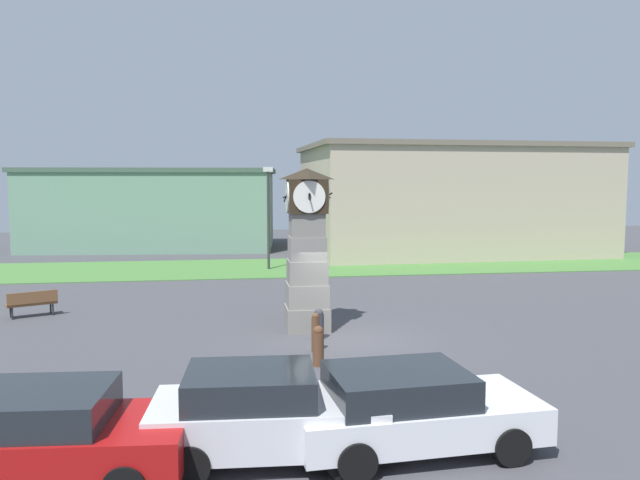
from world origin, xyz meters
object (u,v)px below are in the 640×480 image
at_px(bollard_far_row, 318,346).
at_px(car_near_tower, 264,413).
at_px(bollard_near_tower, 319,324).
at_px(bollard_mid_row, 315,332).
at_px(car_navy_sedan, 51,434).
at_px(bench, 32,302).
at_px(car_by_building, 410,408).
at_px(street_lamp_far_side, 268,210).
at_px(clock_tower, 307,252).

distance_m(bollard_far_row, car_near_tower, 5.32).
relative_size(bollard_near_tower, bollard_mid_row, 0.85).
bearing_deg(bollard_far_row, bollard_near_tower, 81.69).
height_order(car_navy_sedan, car_near_tower, car_near_tower).
xyz_separation_m(car_navy_sedan, bench, (-4.00, 12.42, -0.22)).
xyz_separation_m(bollard_mid_row, car_navy_sedan, (-5.03, -6.74, 0.21)).
distance_m(bollard_near_tower, car_navy_sedan, 9.67).
bearing_deg(car_by_building, street_lamp_far_side, 92.76).
height_order(bench, street_lamp_far_side, street_lamp_far_side).
distance_m(clock_tower, car_navy_sedan, 10.76).
xyz_separation_m(bollard_mid_row, bollard_far_row, (-0.11, -1.35, -0.02)).
height_order(bollard_far_row, car_near_tower, car_near_tower).
relative_size(car_navy_sedan, bench, 2.47).
bearing_deg(bollard_far_row, car_near_tower, -107.87).
height_order(bollard_near_tower, bollard_far_row, bollard_far_row).
relative_size(clock_tower, bollard_near_tower, 5.56).
height_order(bollard_mid_row, car_near_tower, car_near_tower).
bearing_deg(bollard_near_tower, street_lamp_far_side, 92.29).
distance_m(bollard_far_row, car_by_building, 5.16).
distance_m(bollard_near_tower, bench, 10.28).
bearing_deg(bollard_mid_row, car_navy_sedan, -126.74).
relative_size(bollard_far_row, car_near_tower, 0.26).
distance_m(bench, street_lamp_far_side, 13.82).
xyz_separation_m(car_navy_sedan, car_by_building, (5.81, 0.31, -0.01)).
bearing_deg(clock_tower, bench, 161.20).
distance_m(bollard_mid_row, street_lamp_far_side, 16.29).
bearing_deg(street_lamp_far_side, clock_tower, -88.33).
bearing_deg(car_near_tower, bollard_far_row, 72.13).
relative_size(clock_tower, bollard_far_row, 4.90).
height_order(bollard_near_tower, car_by_building, car_by_building).
height_order(car_navy_sedan, car_by_building, car_navy_sedan).
bearing_deg(bollard_mid_row, bollard_far_row, -94.71).
height_order(bollard_far_row, car_navy_sedan, car_navy_sedan).
bearing_deg(bollard_near_tower, clock_tower, 98.97).
distance_m(clock_tower, bollard_far_row, 4.37).
distance_m(bollard_near_tower, street_lamp_far_side, 15.00).
xyz_separation_m(car_by_building, street_lamp_far_side, (-1.09, 22.51, 2.43)).
relative_size(bollard_mid_row, bench, 0.64).
distance_m(bollard_far_row, bench, 11.36).
bearing_deg(bench, car_near_tower, -58.92).
height_order(clock_tower, bollard_mid_row, clock_tower).
xyz_separation_m(bollard_mid_row, street_lamp_far_side, (-0.31, 16.08, 2.63)).
bearing_deg(car_navy_sedan, bench, 107.84).
bearing_deg(car_near_tower, bench, 121.08).
distance_m(bollard_far_row, car_navy_sedan, 7.30).
distance_m(car_navy_sedan, street_lamp_far_side, 23.43).
xyz_separation_m(bollard_near_tower, street_lamp_far_side, (-0.59, 14.74, 2.71)).
bearing_deg(clock_tower, bollard_near_tower, -81.03).
xyz_separation_m(bollard_far_row, car_navy_sedan, (-4.92, -5.39, 0.23)).
distance_m(bollard_mid_row, car_navy_sedan, 8.41).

